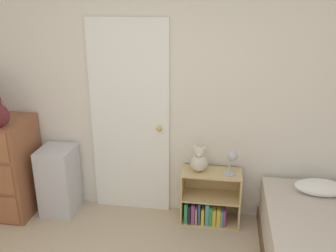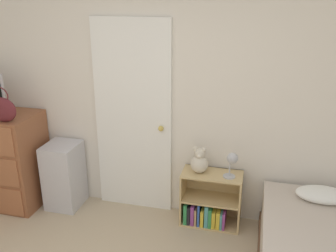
# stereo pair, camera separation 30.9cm
# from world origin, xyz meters

# --- Properties ---
(wall_back) EXTENTS (10.00, 0.06, 2.55)m
(wall_back) POSITION_xyz_m (0.00, 2.15, 1.27)
(wall_back) COLOR silver
(wall_back) RESTS_ON ground_plane
(door_closed) EXTENTS (0.81, 0.09, 2.03)m
(door_closed) POSITION_xyz_m (-0.24, 2.10, 1.01)
(door_closed) COLOR white
(door_closed) RESTS_ON ground_plane
(storage_bin) EXTENTS (0.35, 0.38, 0.72)m
(storage_bin) POSITION_xyz_m (-0.99, 1.91, 0.36)
(storage_bin) COLOR silver
(storage_bin) RESTS_ON ground_plane
(bookshelf) EXTENTS (0.59, 0.29, 0.57)m
(bookshelf) POSITION_xyz_m (0.59, 1.95, 0.21)
(bookshelf) COLOR tan
(bookshelf) RESTS_ON ground_plane
(teddy_bear) EXTENTS (0.17, 0.17, 0.27)m
(teddy_bear) POSITION_xyz_m (0.48, 1.95, 0.68)
(teddy_bear) COLOR beige
(teddy_bear) RESTS_ON bookshelf
(desk_lamp) EXTENTS (0.13, 0.13, 0.26)m
(desk_lamp) POSITION_xyz_m (0.80, 1.91, 0.75)
(desk_lamp) COLOR #B2B2B7
(desk_lamp) RESTS_ON bookshelf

